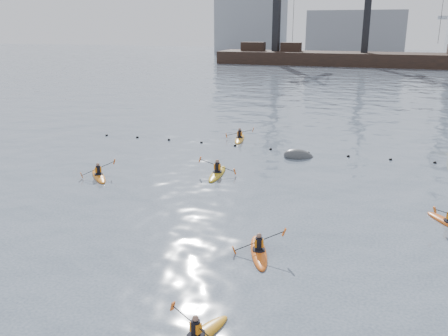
{
  "coord_description": "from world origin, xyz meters",
  "views": [
    {
      "loc": [
        6.33,
        -13.08,
        9.42
      ],
      "look_at": [
        -0.82,
        7.69,
        2.8
      ],
      "focal_mm": 38.0,
      "sensor_mm": 36.0,
      "label": 1
    }
  ],
  "objects_px": {
    "kayaker_0": "(259,251)",
    "kayaker_5": "(240,138)",
    "kayaker_3": "(217,173)",
    "mooring_buoy": "(299,157)",
    "kayaker_2": "(99,175)"
  },
  "relations": [
    {
      "from": "kayaker_2",
      "to": "mooring_buoy",
      "type": "height_order",
      "value": "kayaker_2"
    },
    {
      "from": "kayaker_3",
      "to": "mooring_buoy",
      "type": "bearing_deg",
      "value": 48.72
    },
    {
      "from": "kayaker_5",
      "to": "mooring_buoy",
      "type": "xyz_separation_m",
      "value": [
        5.86,
        -3.97,
        -0.11
      ]
    },
    {
      "from": "kayaker_2",
      "to": "mooring_buoy",
      "type": "distance_m",
      "value": 14.55
    },
    {
      "from": "mooring_buoy",
      "to": "kayaker_0",
      "type": "bearing_deg",
      "value": -85.7
    },
    {
      "from": "kayaker_3",
      "to": "mooring_buoy",
      "type": "height_order",
      "value": "kayaker_3"
    },
    {
      "from": "kayaker_3",
      "to": "kayaker_0",
      "type": "bearing_deg",
      "value": -67.26
    },
    {
      "from": "kayaker_3",
      "to": "kayaker_5",
      "type": "height_order",
      "value": "kayaker_3"
    },
    {
      "from": "kayaker_3",
      "to": "mooring_buoy",
      "type": "relative_size",
      "value": 1.58
    },
    {
      "from": "kayaker_0",
      "to": "kayaker_2",
      "type": "height_order",
      "value": "kayaker_0"
    },
    {
      "from": "kayaker_0",
      "to": "kayaker_5",
      "type": "bearing_deg",
      "value": 89.45
    },
    {
      "from": "mooring_buoy",
      "to": "kayaker_3",
      "type": "bearing_deg",
      "value": -125.23
    },
    {
      "from": "kayaker_0",
      "to": "kayaker_5",
      "type": "height_order",
      "value": "kayaker_0"
    },
    {
      "from": "kayaker_2",
      "to": "kayaker_3",
      "type": "xyz_separation_m",
      "value": [
        7.13,
        2.95,
        0.01
      ]
    },
    {
      "from": "kayaker_2",
      "to": "mooring_buoy",
      "type": "xyz_separation_m",
      "value": [
        11.42,
        9.02,
        -0.1
      ]
    }
  ]
}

